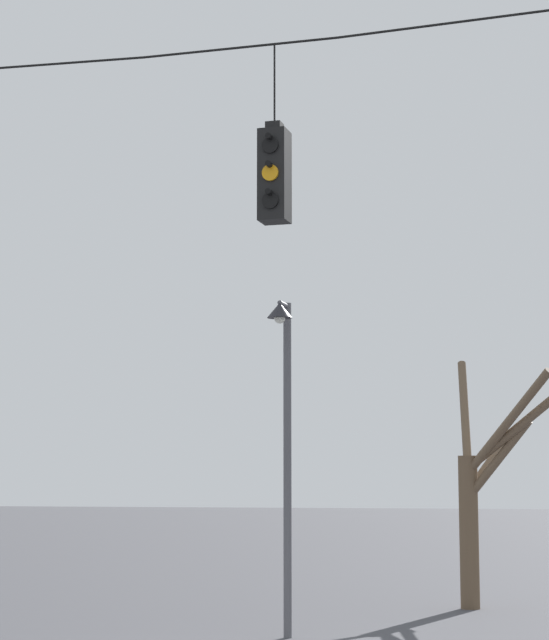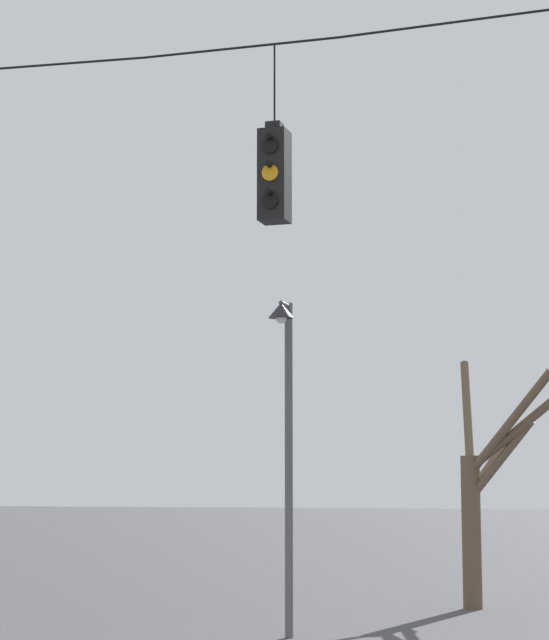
% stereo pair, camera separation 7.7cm
% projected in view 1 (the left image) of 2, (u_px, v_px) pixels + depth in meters
% --- Properties ---
extents(span_wire, '(17.56, 0.03, 0.44)m').
position_uv_depth(span_wire, '(239.00, 37.00, 15.36)').
color(span_wire, black).
extents(traffic_light_over_intersection, '(0.34, 0.58, 2.21)m').
position_uv_depth(traffic_light_over_intersection, '(275.00, 175.00, 15.00)').
color(traffic_light_over_intersection, black).
extents(street_lamp, '(0.37, 0.66, 4.91)m').
position_uv_depth(street_lamp, '(285.00, 413.00, 18.34)').
color(street_lamp, '#515156').
rests_on(street_lamp, ground_plane).
extents(bare_tree, '(2.06, 2.45, 4.56)m').
position_uv_depth(bare_tree, '(480.00, 489.00, 22.44)').
color(bare_tree, brown).
rests_on(bare_tree, ground_plane).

